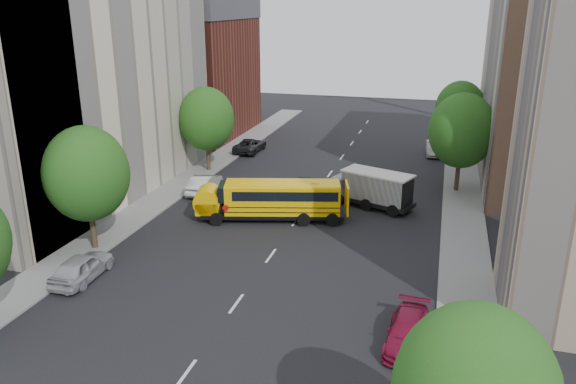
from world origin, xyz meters
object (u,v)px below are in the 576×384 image
at_px(street_tree_2, 206,119).
at_px(street_tree_4, 462,131).
at_px(parked_car_1, 204,184).
at_px(school_bus, 271,198).
at_px(parked_car_3, 408,332).
at_px(parked_car_5, 434,148).
at_px(parked_car_2, 250,145).
at_px(street_tree_5, 460,109).
at_px(safari_truck, 372,188).
at_px(street_tree_1, 87,174).
at_px(parked_car_0, 82,267).

bearing_deg(street_tree_2, street_tree_4, 0.00).
height_order(street_tree_2, parked_car_1, street_tree_2).
distance_m(school_bus, parked_car_3, 16.90).
relative_size(street_tree_4, parked_car_5, 1.94).
bearing_deg(parked_car_1, street_tree_2, -72.83).
distance_m(school_bus, parked_car_2, 19.31).
bearing_deg(parked_car_5, street_tree_5, 12.09).
distance_m(street_tree_5, parked_car_1, 27.03).
distance_m(street_tree_2, school_bus, 14.08).
bearing_deg(safari_truck, parked_car_5, 97.27).
relative_size(street_tree_2, school_bus, 0.75).
bearing_deg(parked_car_3, parked_car_2, 124.19).
relative_size(street_tree_5, safari_truck, 1.09).
bearing_deg(parked_car_2, parked_car_3, 121.51).
height_order(street_tree_1, street_tree_2, street_tree_1).
relative_size(parked_car_1, parked_car_2, 0.91).
bearing_deg(street_tree_5, street_tree_1, -126.25).
relative_size(street_tree_1, street_tree_2, 1.03).
distance_m(street_tree_4, safari_truck, 9.11).
bearing_deg(street_tree_1, parked_car_0, -65.36).
distance_m(safari_truck, parked_car_0, 21.46).
height_order(parked_car_0, parked_car_5, parked_car_0).
bearing_deg(street_tree_4, parked_car_0, -132.92).
height_order(school_bus, parked_car_5, school_bus).
bearing_deg(parked_car_1, parked_car_3, 132.40).
bearing_deg(school_bus, parked_car_2, 99.19).
relative_size(safari_truck, parked_car_5, 1.64).
relative_size(school_bus, parked_car_0, 2.30).
xyz_separation_m(street_tree_1, street_tree_2, (0.00, 18.00, -0.12)).
bearing_deg(parked_car_1, parked_car_5, -138.53).
xyz_separation_m(safari_truck, parked_car_5, (4.06, 16.90, -0.79)).
height_order(street_tree_2, street_tree_4, street_tree_4).
bearing_deg(parked_car_2, parked_car_0, 91.30).
distance_m(school_bus, safari_truck, 7.96).
bearing_deg(street_tree_2, school_bus, -47.66).
height_order(parked_car_0, parked_car_3, parked_car_0).
xyz_separation_m(street_tree_2, parked_car_3, (19.80, -23.28, -4.18)).
relative_size(street_tree_2, street_tree_5, 1.03).
relative_size(safari_truck, parked_car_1, 1.51).
distance_m(street_tree_2, parked_car_3, 30.84).
distance_m(parked_car_2, parked_car_5, 18.80).
xyz_separation_m(safari_truck, parked_car_0, (-14.00, -16.24, -0.71)).
xyz_separation_m(street_tree_1, parked_car_5, (19.80, 29.36, -4.26)).
xyz_separation_m(street_tree_2, street_tree_5, (22.00, 12.00, -0.12)).
bearing_deg(safari_truck, school_bus, -124.10).
distance_m(safari_truck, parked_car_2, 19.40).
bearing_deg(parked_car_5, safari_truck, -107.73).
bearing_deg(street_tree_5, safari_truck, -109.64).
height_order(street_tree_1, street_tree_5, street_tree_1).
relative_size(school_bus, safari_truck, 1.49).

